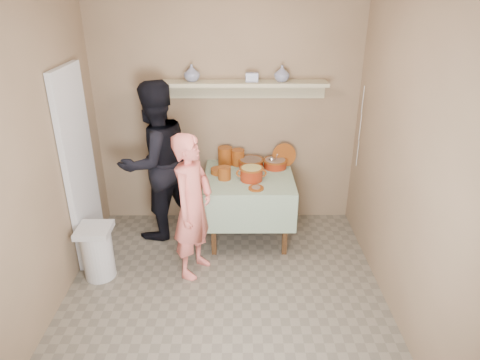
{
  "coord_description": "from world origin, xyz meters",
  "views": [
    {
      "loc": [
        0.13,
        -3.01,
        2.67
      ],
      "look_at": [
        0.15,
        0.75,
        0.95
      ],
      "focal_mm": 32.0,
      "sensor_mm": 36.0,
      "label": 1
    }
  ],
  "objects_px": {
    "person_cook": "(193,207)",
    "cazuela_rice": "(251,173)",
    "person_helper": "(156,162)",
    "trash_bin": "(98,252)",
    "serving_table": "(249,185)"
  },
  "relations": [
    {
      "from": "serving_table",
      "to": "person_helper",
      "type": "bearing_deg",
      "value": 175.78
    },
    {
      "from": "person_cook",
      "to": "trash_bin",
      "type": "height_order",
      "value": "person_cook"
    },
    {
      "from": "person_cook",
      "to": "cazuela_rice",
      "type": "height_order",
      "value": "person_cook"
    },
    {
      "from": "trash_bin",
      "to": "cazuela_rice",
      "type": "bearing_deg",
      "value": 23.06
    },
    {
      "from": "cazuela_rice",
      "to": "serving_table",
      "type": "bearing_deg",
      "value": 101.93
    },
    {
      "from": "cazuela_rice",
      "to": "trash_bin",
      "type": "xyz_separation_m",
      "value": [
        -1.52,
        -0.65,
        -0.56
      ]
    },
    {
      "from": "person_cook",
      "to": "person_helper",
      "type": "distance_m",
      "value": 0.9
    },
    {
      "from": "person_helper",
      "to": "cazuela_rice",
      "type": "bearing_deg",
      "value": 125.78
    },
    {
      "from": "person_cook",
      "to": "trash_bin",
      "type": "bearing_deg",
      "value": 118.71
    },
    {
      "from": "person_helper",
      "to": "serving_table",
      "type": "relative_size",
      "value": 1.84
    },
    {
      "from": "cazuela_rice",
      "to": "trash_bin",
      "type": "relative_size",
      "value": 0.59
    },
    {
      "from": "person_cook",
      "to": "cazuela_rice",
      "type": "relative_size",
      "value": 4.45
    },
    {
      "from": "person_cook",
      "to": "cazuela_rice",
      "type": "xyz_separation_m",
      "value": [
        0.58,
        0.56,
        0.11
      ]
    },
    {
      "from": "person_cook",
      "to": "cazuela_rice",
      "type": "bearing_deg",
      "value": -23.07
    },
    {
      "from": "trash_bin",
      "to": "person_helper",
      "type": "bearing_deg",
      "value": 60.53
    }
  ]
}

